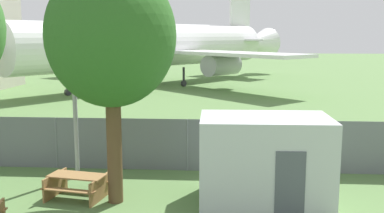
# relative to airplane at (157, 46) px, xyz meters

# --- Properties ---
(perimeter_fence) EXTENTS (56.07, 0.07, 2.00)m
(perimeter_fence) POSITION_rel_airplane_xyz_m (2.79, -28.89, -3.03)
(perimeter_fence) COLOR slate
(perimeter_fence) RESTS_ON ground
(airplane) EXTENTS (28.63, 34.81, 12.73)m
(airplane) POSITION_rel_airplane_xyz_m (0.00, 0.00, 0.00)
(airplane) COLOR white
(airplane) RESTS_ON ground
(portable_cabin) EXTENTS (3.96, 2.50, 2.70)m
(portable_cabin) POSITION_rel_airplane_xyz_m (7.96, -32.01, -2.68)
(portable_cabin) COLOR silver
(portable_cabin) RESTS_ON ground
(picnic_bench_near_cabin) EXTENTS (2.00, 1.70, 0.76)m
(picnic_bench_near_cabin) POSITION_rel_airplane_xyz_m (2.08, -32.05, -3.55)
(picnic_bench_near_cabin) COLOR olive
(picnic_bench_near_cabin) RESTS_ON ground
(tree_near_hangar) EXTENTS (3.84, 3.84, 7.22)m
(tree_near_hangar) POSITION_rel_airplane_xyz_m (3.37, -32.29, 1.04)
(tree_near_hangar) COLOR brown
(tree_near_hangar) RESTS_ON ground
(light_mast) EXTENTS (0.44, 0.44, 6.67)m
(light_mast) POSITION_rel_airplane_xyz_m (1.40, -29.94, 0.14)
(light_mast) COLOR #99999E
(light_mast) RESTS_ON ground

